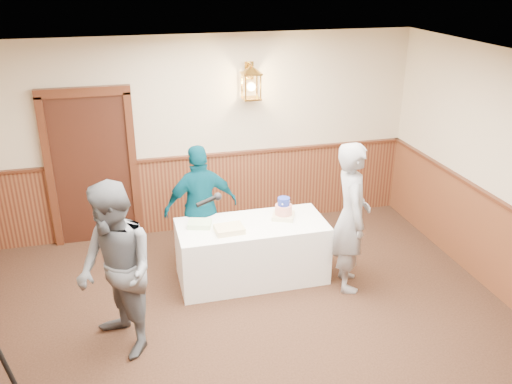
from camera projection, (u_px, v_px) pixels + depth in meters
The scene contains 8 objects.
room_shell at pixel (258, 220), 4.87m from camera, with size 6.02×7.02×2.81m.
display_table at pixel (252, 251), 6.67m from camera, with size 1.80×0.80×0.75m, color white.
tiered_cake at pixel (284, 210), 6.64m from camera, with size 0.34×0.34×0.27m.
sheet_cake_yellow at pixel (229, 229), 6.32m from camera, with size 0.33×0.25×0.07m, color #F0D38F.
sheet_cake_green at pixel (200, 224), 6.45m from camera, with size 0.27×0.22×0.06m, color #C7F0AA.
interviewer at pixel (116, 271), 5.23m from camera, with size 1.62×1.09×1.81m.
baker at pixel (351, 217), 6.32m from camera, with size 0.67×0.44×1.83m, color gray.
assistant_p at pixel (201, 207), 6.83m from camera, with size 0.95×0.40×1.63m, color #043D4E.
Camera 1 is at (-1.16, -3.78, 3.65)m, focal length 38.00 mm.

